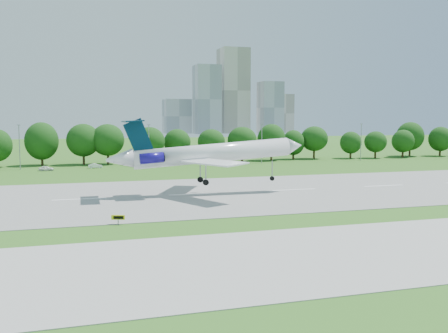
# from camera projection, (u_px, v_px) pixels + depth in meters

# --- Properties ---
(ground) EXTENTS (600.00, 600.00, 0.00)m
(ground) POSITION_uv_depth(u_px,v_px,m) (366.00, 214.00, 72.75)
(ground) COLOR #326119
(ground) RESTS_ON ground
(runway) EXTENTS (400.00, 45.00, 0.08)m
(runway) POSITION_uv_depth(u_px,v_px,m) (294.00, 190.00, 96.60)
(runway) COLOR gray
(runway) RESTS_ON ground
(tree_line) EXTENTS (288.40, 8.40, 10.40)m
(tree_line) POSITION_uv_depth(u_px,v_px,m) (207.00, 143.00, 159.95)
(tree_line) COLOR #382314
(tree_line) RESTS_ON ground
(light_poles) EXTENTS (175.90, 0.25, 12.19)m
(light_poles) POSITION_uv_depth(u_px,v_px,m) (207.00, 144.00, 149.68)
(light_poles) COLOR gray
(light_poles) RESTS_ON ground
(skyline) EXTENTS (127.00, 52.00, 80.00)m
(skyline) POSITION_uv_depth(u_px,v_px,m) (230.00, 101.00, 470.96)
(skyline) COLOR #B2B2B7
(skyline) RESTS_ON ground
(airliner) EXTENTS (37.05, 27.03, 12.04)m
(airliner) POSITION_uv_depth(u_px,v_px,m) (203.00, 153.00, 90.77)
(airliner) COLOR white
(airliner) RESTS_ON ground
(taxi_sign_left) EXTENTS (1.75, 0.78, 1.25)m
(taxi_sign_left) POSITION_uv_depth(u_px,v_px,m) (118.00, 218.00, 65.13)
(taxi_sign_left) COLOR gray
(taxi_sign_left) RESTS_ON ground
(service_vehicle_a) EXTENTS (3.85, 1.51, 1.25)m
(service_vehicle_a) POSITION_uv_depth(u_px,v_px,m) (95.00, 166.00, 139.91)
(service_vehicle_a) COLOR white
(service_vehicle_a) RESTS_ON ground
(service_vehicle_b) EXTENTS (3.91, 1.76, 1.31)m
(service_vehicle_b) POSITION_uv_depth(u_px,v_px,m) (46.00, 168.00, 132.40)
(service_vehicle_b) COLOR white
(service_vehicle_b) RESTS_ON ground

